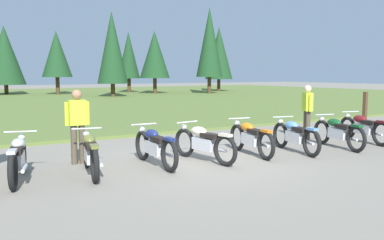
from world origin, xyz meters
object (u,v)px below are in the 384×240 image
object	(u,v)px
motorcycle_british_green	(338,132)
motorcycle_maroon	(363,128)
motorcycle_silver	(18,158)
motorcycle_sky_blue	(295,135)
trail_marker_post	(365,112)
motorcycle_cream	(204,142)
motorcycle_olive	(90,153)
rider_checking_bike	(77,122)
motorcycle_navy	(155,146)
rider_with_back_turned	(307,109)
motorcycle_orange	(251,137)

from	to	relation	value
motorcycle_british_green	motorcycle_maroon	size ratio (longest dim) A/B	1.00
motorcycle_silver	motorcycle_sky_blue	size ratio (longest dim) A/B	0.99
motorcycle_british_green	trail_marker_post	size ratio (longest dim) A/B	1.50
motorcycle_cream	motorcycle_british_green	xyz separation A→B (m)	(4.07, -0.46, 0.00)
motorcycle_olive	rider_checking_bike	world-z (taller)	rider_checking_bike
motorcycle_navy	rider_checking_bike	xyz separation A→B (m)	(-1.38, 1.08, 0.51)
motorcycle_maroon	trail_marker_post	bearing A→B (deg)	35.60
rider_with_back_turned	rider_checking_bike	distance (m)	7.06
motorcycle_olive	motorcycle_sky_blue	bearing A→B (deg)	-4.34
motorcycle_silver	rider_checking_bike	distance (m)	1.75
trail_marker_post	motorcycle_maroon	bearing A→B (deg)	-144.40
rider_checking_bike	motorcycle_silver	bearing A→B (deg)	-147.26
motorcycle_maroon	rider_checking_bike	distance (m)	8.17
motorcycle_olive	motorcycle_british_green	world-z (taller)	same
rider_checking_bike	motorcycle_british_green	bearing A→B (deg)	-14.30
motorcycle_navy	motorcycle_sky_blue	bearing A→B (deg)	-6.71
motorcycle_maroon	motorcycle_cream	bearing A→B (deg)	177.50
motorcycle_cream	rider_with_back_turned	size ratio (longest dim) A/B	1.25
motorcycle_olive	motorcycle_orange	bearing A→B (deg)	-1.16
motorcycle_sky_blue	motorcycle_orange	bearing A→B (deg)	165.30
rider_with_back_turned	motorcycle_british_green	bearing A→B (deg)	-105.70
motorcycle_navy	rider_checking_bike	world-z (taller)	rider_checking_bike
motorcycle_silver	motorcycle_navy	size ratio (longest dim) A/B	0.98
motorcycle_silver	motorcycle_orange	distance (m)	5.39
motorcycle_orange	motorcycle_sky_blue	distance (m)	1.25
motorcycle_cream	motorcycle_british_green	bearing A→B (deg)	-6.48
motorcycle_olive	motorcycle_navy	bearing A→B (deg)	1.88
motorcycle_british_green	motorcycle_navy	bearing A→B (deg)	173.40
motorcycle_orange	motorcycle_british_green	size ratio (longest dim) A/B	1.01
motorcycle_maroon	rider_with_back_turned	bearing A→B (deg)	126.22
motorcycle_sky_blue	motorcycle_maroon	world-z (taller)	same
motorcycle_navy	trail_marker_post	xyz separation A→B (m)	(8.76, 1.14, 0.26)
motorcycle_orange	motorcycle_olive	bearing A→B (deg)	178.84
motorcycle_orange	motorcycle_sky_blue	xyz separation A→B (m)	(1.21, -0.32, 0.00)
motorcycle_olive	trail_marker_post	bearing A→B (deg)	6.62
rider_checking_bike	motorcycle_orange	bearing A→B (deg)	-16.99
motorcycle_orange	trail_marker_post	bearing A→B (deg)	11.61
motorcycle_silver	motorcycle_cream	bearing A→B (deg)	-4.67
motorcycle_silver	motorcycle_british_green	bearing A→B (deg)	-5.59
motorcycle_orange	rider_with_back_turned	world-z (taller)	rider_with_back_turned
motorcycle_navy	trail_marker_post	bearing A→B (deg)	7.40
motorcycle_silver	rider_with_back_turned	xyz separation A→B (m)	(8.47, 0.75, 0.51)
motorcycle_orange	trail_marker_post	size ratio (longest dim) A/B	1.51
motorcycle_sky_blue	rider_with_back_turned	xyz separation A→B (m)	(1.88, 1.37, 0.51)
rider_with_back_turned	motorcycle_maroon	bearing A→B (deg)	-53.78
motorcycle_sky_blue	motorcycle_british_green	bearing A→B (deg)	-6.29
rider_with_back_turned	rider_checking_bike	world-z (taller)	same
motorcycle_silver	motorcycle_maroon	bearing A→B (deg)	-3.42
motorcycle_sky_blue	motorcycle_maroon	size ratio (longest dim) A/B	1.00
motorcycle_orange	rider_checking_bike	size ratio (longest dim) A/B	1.25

